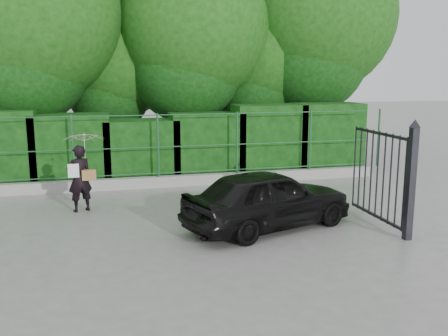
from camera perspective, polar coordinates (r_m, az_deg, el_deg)
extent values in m
plane|color=gray|center=(10.01, -6.74, -7.98)|extent=(80.00, 80.00, 0.00)
cube|color=#9E9E99|center=(14.29, -9.03, -1.65)|extent=(14.00, 0.25, 0.30)
cylinder|color=#1F512D|center=(14.08, -16.89, 2.17)|extent=(0.06, 0.06, 1.80)
cylinder|color=#1F512D|center=(14.14, -7.54, 2.59)|extent=(0.06, 0.06, 1.80)
cylinder|color=#1F512D|center=(14.57, 1.49, 2.92)|extent=(0.06, 0.06, 1.80)
cylinder|color=#1F512D|center=(15.33, 9.83, 3.17)|extent=(0.06, 0.06, 1.80)
cylinder|color=#1F512D|center=(16.39, 17.23, 3.33)|extent=(0.06, 0.06, 1.80)
cylinder|color=#1F512D|center=(14.24, -9.06, -0.67)|extent=(13.60, 0.03, 0.03)
cylinder|color=#1F512D|center=(14.11, -9.15, 2.32)|extent=(13.60, 0.03, 0.03)
cylinder|color=#1F512D|center=(14.00, -9.26, 5.96)|extent=(13.60, 0.03, 0.03)
cube|color=black|center=(15.10, -17.05, 2.04)|extent=(2.20, 1.20, 2.04)
cube|color=black|center=(15.13, -9.45, 2.00)|extent=(2.20, 1.20, 1.83)
cube|color=black|center=(15.39, -2.01, 2.60)|extent=(2.20, 1.20, 2.00)
cube|color=black|center=(15.91, 5.06, 3.24)|extent=(2.20, 1.20, 2.22)
cube|color=black|center=(16.66, 11.60, 3.43)|extent=(2.20, 1.20, 2.23)
cylinder|color=black|center=(16.74, -20.43, 6.90)|extent=(0.36, 0.36, 4.50)
sphere|color=#14470F|center=(16.80, -21.07, 16.11)|extent=(5.40, 5.40, 5.40)
cylinder|color=black|center=(17.99, -11.88, 5.59)|extent=(0.36, 0.36, 3.25)
sphere|color=#14470F|center=(17.92, -12.13, 11.81)|extent=(3.90, 3.90, 3.90)
cylinder|color=black|center=(17.23, -3.42, 7.24)|extent=(0.36, 0.36, 4.25)
sphere|color=#14470F|center=(17.25, -3.52, 15.73)|extent=(5.10, 5.10, 5.10)
cylinder|color=black|center=(18.54, 3.86, 6.34)|extent=(0.36, 0.36, 3.50)
sphere|color=#14470F|center=(18.49, 3.94, 12.84)|extent=(4.20, 4.20, 4.20)
cylinder|color=black|center=(18.84, 10.12, 8.17)|extent=(0.36, 0.36, 4.75)
sphere|color=#14470F|center=(18.93, 10.42, 16.82)|extent=(5.70, 5.70, 5.70)
cube|color=black|center=(10.23, 20.55, -1.80)|extent=(0.14, 0.14, 2.20)
cone|color=black|center=(10.05, 21.00, 4.78)|extent=(0.22, 0.22, 0.16)
cube|color=black|center=(11.39, 16.98, -5.24)|extent=(0.05, 2.00, 0.06)
cube|color=black|center=(11.04, 17.50, 3.77)|extent=(0.05, 2.00, 0.06)
cylinder|color=black|center=(10.40, 19.92, -1.84)|extent=(0.04, 0.04, 1.90)
cylinder|color=black|center=(10.61, 19.17, -1.55)|extent=(0.04, 0.04, 1.90)
cylinder|color=black|center=(10.81, 18.46, -1.28)|extent=(0.04, 0.04, 1.90)
cylinder|color=black|center=(11.02, 17.77, -1.01)|extent=(0.04, 0.04, 1.90)
cylinder|color=black|center=(11.23, 17.11, -0.76)|extent=(0.04, 0.04, 1.90)
cylinder|color=black|center=(11.44, 16.47, -0.51)|extent=(0.04, 0.04, 1.90)
cylinder|color=black|center=(11.65, 15.86, -0.28)|extent=(0.04, 0.04, 1.90)
cylinder|color=black|center=(11.86, 15.26, -0.05)|extent=(0.04, 0.04, 1.90)
cylinder|color=black|center=(12.08, 14.69, 0.17)|extent=(0.04, 0.04, 1.90)
imported|color=black|center=(12.10, -16.18, -1.16)|extent=(0.67, 0.55, 1.57)
imported|color=beige|center=(12.03, -15.62, 1.91)|extent=(0.93, 0.95, 0.86)
cube|color=olive|center=(12.00, -15.17, -0.77)|extent=(0.32, 0.15, 0.24)
cube|color=white|center=(11.95, -16.83, -0.30)|extent=(0.25, 0.02, 0.32)
imported|color=black|center=(10.46, 5.10, -3.49)|extent=(4.00, 2.62, 1.27)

